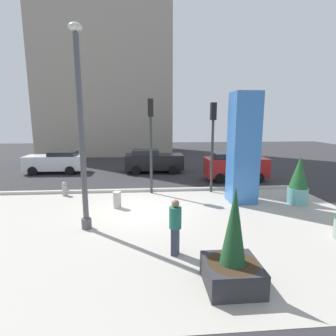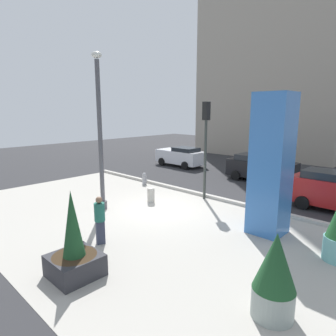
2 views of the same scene
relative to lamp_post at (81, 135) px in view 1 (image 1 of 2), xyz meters
The scene contains 16 objects.
ground_plane 7.00m from the lamp_post, 71.70° to the left, with size 60.00×60.00×0.00m, color #2D2D30.
plaza_pavement 3.93m from the lamp_post, ahead, with size 18.00×10.00×0.02m, color #ADA89E.
curb_strip 6.24m from the lamp_post, 68.69° to the left, with size 18.00×0.24×0.16m, color #B7B2A8.
lamp_post is the anchor object (origin of this frame).
art_pillar_blue 7.36m from the lamp_post, 21.98° to the left, with size 1.23×1.23×5.19m, color #3870BC.
potted_plant_near_left 6.26m from the lamp_post, 41.96° to the right, with size 1.29×1.29×2.48m.
potted_plant_near_right 9.88m from the lamp_post, 13.33° to the left, with size 0.93×0.93×2.29m.
fire_hydrant 5.78m from the lamp_post, 114.83° to the left, with size 0.36×0.26×0.75m.
concrete_bollard 3.89m from the lamp_post, 68.69° to the left, with size 0.36×0.36×0.75m, color #B2ADA3.
traffic_light_far_side 7.36m from the lamp_post, 38.48° to the left, with size 0.28×0.42×4.81m.
traffic_light_corner 5.21m from the lamp_post, 61.66° to the left, with size 0.28×0.42×4.98m.
car_curb_west 11.06m from the lamp_post, 42.28° to the left, with size 3.97×1.96×1.81m.
car_intersection 10.98m from the lamp_post, 75.11° to the left, with size 4.27×2.12×1.70m.
car_far_lane 11.83m from the lamp_post, 112.72° to the left, with size 4.17×1.97×1.60m.
pedestrian_by_curb 4.48m from the lamp_post, 35.53° to the right, with size 0.46×0.46×1.70m.
highrise_across_street 25.54m from the lamp_post, 95.18° to the left, with size 14.12×8.62×29.42m, color #9E9384.
Camera 1 is at (0.31, -11.28, 3.99)m, focal length 28.64 mm.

